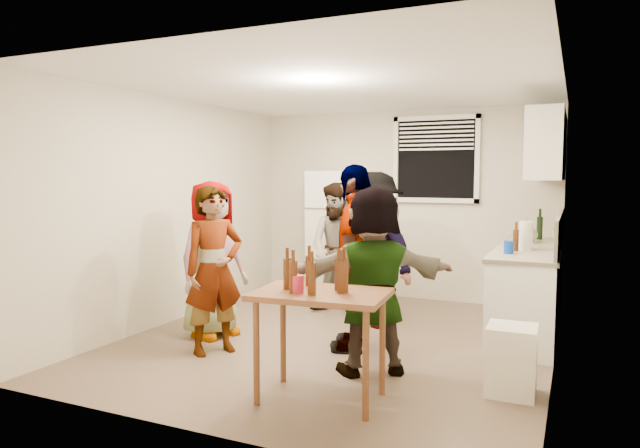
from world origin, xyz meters
The scene contains 23 objects.
room centered at (0.00, 0.00, 0.00)m, with size 4.00×4.50×2.50m, color beige, non-canonical shape.
window centered at (0.45, 2.21, 1.85)m, with size 1.12×0.10×1.06m, color white, non-canonical shape.
refrigerator centered at (-0.75, 1.88, 0.85)m, with size 0.70×0.70×1.70m, color white.
counter_lower centered at (1.70, 1.15, 0.43)m, with size 0.60×2.20×0.86m, color white.
countertop centered at (1.70, 1.15, 0.88)m, with size 0.64×2.22×0.04m, color beige.
backsplash centered at (1.99, 1.15, 1.08)m, with size 0.03×2.20×0.36m, color beige.
upper_cabinets centered at (1.83, 1.35, 1.95)m, with size 0.34×1.60×0.70m, color white.
kettle centered at (1.65, 1.54, 0.90)m, with size 0.25×0.21×0.21m, color silver, non-canonical shape.
paper_towel centered at (1.68, 0.88, 0.90)m, with size 0.13×0.13×0.29m, color white.
wine_bottle centered at (1.75, 1.92, 0.90)m, with size 0.07×0.07×0.27m, color black.
beer_bottle_counter centered at (1.60, 0.73, 0.90)m, with size 0.06×0.06×0.21m, color #47230C.
blue_cup centered at (1.56, 0.51, 0.90)m, with size 0.09×0.09×0.12m, color #0A3DB4.
picture_frame centered at (1.92, 1.64, 0.97)m, with size 0.02×0.17×0.15m, color #E7CA4C.
trash_bin centered at (1.73, -0.75, 0.25)m, with size 0.36×0.36×0.52m, color white.
serving_table centered at (0.46, -1.43, 0.00)m, with size 0.96×0.64×0.81m, color brown, non-canonical shape.
beer_bottle_table centered at (0.63, -1.39, 0.81)m, with size 0.06×0.06×0.24m, color #47230C.
red_cup centered at (0.32, -1.53, 0.81)m, with size 0.09×0.09×0.13m, color red.
guest_grey centered at (-1.24, -0.36, 0.00)m, with size 0.78×1.59×0.51m, color gray.
guest_stripe centered at (-0.90, -0.82, 0.00)m, with size 0.57×1.55×0.37m, color #141933.
guest_back_left centered at (-0.39, 1.00, 0.00)m, with size 0.76×1.56×0.59m, color #513B26.
guest_back_right centered at (0.14, 0.70, 0.00)m, with size 1.09×1.68×0.63m, color #434348.
guest_black centered at (0.26, -0.18, 0.00)m, with size 1.03×1.75×0.43m, color black.
guest_orange centered at (0.62, -0.73, 0.00)m, with size 1.46×1.57×0.46m, color #C3754E.
Camera 1 is at (2.14, -5.15, 1.65)m, focal length 32.00 mm.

